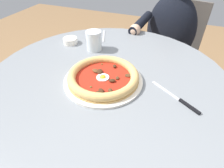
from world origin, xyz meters
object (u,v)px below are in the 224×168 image
at_px(water_glass, 94,42).
at_px(steak_knife, 181,101).
at_px(fork_utensil, 104,36).
at_px(pizza_on_plate, 104,77).
at_px(ramekin_capers, 70,41).
at_px(dining_table, 108,104).
at_px(diner_person, 165,56).
at_px(cafe_chair_diner, 172,46).

relative_size(water_glass, steak_knife, 0.53).
bearing_deg(fork_utensil, pizza_on_plate, -156.59).
xyz_separation_m(water_glass, fork_utensil, (0.17, 0.02, -0.04)).
bearing_deg(ramekin_capers, fork_utensil, -40.71).
bearing_deg(fork_utensil, dining_table, -154.15).
height_order(water_glass, steak_knife, water_glass).
distance_m(water_glass, ramekin_capers, 0.16).
bearing_deg(water_glass, diner_person, -31.05).
bearing_deg(steak_knife, diner_person, 9.33).
bearing_deg(water_glass, cafe_chair_diner, -27.99).
relative_size(pizza_on_plate, fork_utensil, 2.09).
height_order(steak_knife, cafe_chair_diner, cafe_chair_diner).
bearing_deg(ramekin_capers, water_glass, -95.92).
height_order(water_glass, fork_utensil, water_glass).
distance_m(pizza_on_plate, fork_utensil, 0.44).
xyz_separation_m(pizza_on_plate, fork_utensil, (0.40, 0.17, -0.02)).
xyz_separation_m(dining_table, cafe_chair_diner, (0.88, -0.22, -0.06)).
xyz_separation_m(water_glass, cafe_chair_diner, (0.69, -0.37, -0.29)).
height_order(dining_table, ramekin_capers, ramekin_capers).
bearing_deg(pizza_on_plate, fork_utensil, 23.41).
height_order(pizza_on_plate, cafe_chair_diner, cafe_chair_diner).
bearing_deg(ramekin_capers, pizza_on_plate, -128.80).
distance_m(dining_table, diner_person, 0.76).
relative_size(water_glass, diner_person, 0.09).
height_order(pizza_on_plate, ramekin_capers, pizza_on_plate).
relative_size(water_glass, fork_utensil, 0.65).
xyz_separation_m(ramekin_capers, cafe_chair_diner, (0.68, -0.52, -0.26)).
bearing_deg(fork_utensil, cafe_chair_diner, -36.67).
distance_m(dining_table, steak_knife, 0.36).
distance_m(steak_knife, fork_utensil, 0.63).
relative_size(steak_knife, cafe_chair_diner, 0.22).
bearing_deg(diner_person, ramekin_capers, 137.78).
distance_m(ramekin_capers, cafe_chair_diner, 0.89).
height_order(dining_table, diner_person, diner_person).
bearing_deg(dining_table, water_glass, 39.42).
xyz_separation_m(pizza_on_plate, cafe_chair_diner, (0.92, -0.21, -0.26)).
distance_m(steak_knife, diner_person, 0.84).
bearing_deg(steak_knife, dining_table, 79.91).
xyz_separation_m(fork_utensil, cafe_chair_diner, (0.52, -0.39, -0.24)).
bearing_deg(water_glass, pizza_on_plate, -146.38).
distance_m(fork_utensil, diner_person, 0.58).
bearing_deg(cafe_chair_diner, diner_person, 165.51).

